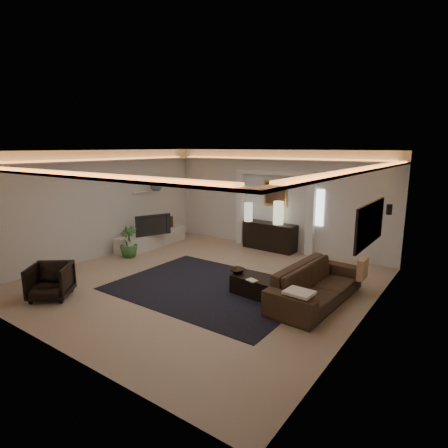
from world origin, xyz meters
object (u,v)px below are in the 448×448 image
Objects in this scene: sofa at (316,284)px; armchair at (50,281)px; console at (270,236)px; coffee_table at (257,286)px.

armchair is (-4.41, -2.90, -0.01)m from sofa.
armchair is (-1.85, -5.72, -0.05)m from console.
console is 2.06× the size of armchair.
coffee_table is 1.29× the size of armchair.
console is 1.60× the size of coffee_table.
console is 0.64× the size of sofa.
console is at bearing 118.54° from coffee_table.
console is 3.54m from coffee_table.
console reaches higher than sofa.
sofa reaches higher than coffee_table.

